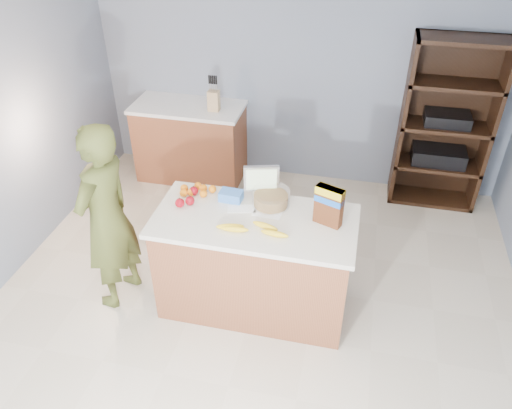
% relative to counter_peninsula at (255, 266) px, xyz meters
% --- Properties ---
extents(floor, '(4.50, 5.00, 0.02)m').
position_rel_counter_peninsula_xyz_m(floor, '(0.00, -0.30, -0.42)').
color(floor, beige).
rests_on(floor, ground).
extents(walls, '(4.52, 5.02, 2.51)m').
position_rel_counter_peninsula_xyz_m(walls, '(0.00, -0.30, 1.24)').
color(walls, gray).
rests_on(walls, ground).
extents(counter_peninsula, '(1.56, 0.76, 0.90)m').
position_rel_counter_peninsula_xyz_m(counter_peninsula, '(0.00, 0.00, 0.00)').
color(counter_peninsula, brown).
rests_on(counter_peninsula, ground).
extents(back_cabinet, '(1.24, 0.62, 0.90)m').
position_rel_counter_peninsula_xyz_m(back_cabinet, '(-1.20, 1.90, 0.04)').
color(back_cabinet, brown).
rests_on(back_cabinet, ground).
extents(shelving_unit, '(0.90, 0.40, 1.80)m').
position_rel_counter_peninsula_xyz_m(shelving_unit, '(1.55, 2.05, 0.45)').
color(shelving_unit, black).
rests_on(shelving_unit, ground).
extents(person, '(0.49, 0.65, 1.63)m').
position_rel_counter_peninsula_xyz_m(person, '(-1.16, -0.15, 0.40)').
color(person, '#464C1F').
rests_on(person, ground).
extents(knife_block, '(0.12, 0.10, 0.31)m').
position_rel_counter_peninsula_xyz_m(knife_block, '(-0.87, 1.84, 0.60)').
color(knife_block, tan).
rests_on(knife_block, back_cabinet).
extents(envelopes, '(0.44, 0.16, 0.00)m').
position_rel_counter_peninsula_xyz_m(envelopes, '(-0.02, 0.10, 0.49)').
color(envelopes, white).
rests_on(envelopes, counter_peninsula).
extents(bananas, '(0.55, 0.17, 0.05)m').
position_rel_counter_peninsula_xyz_m(bananas, '(0.01, -0.15, 0.51)').
color(bananas, yellow).
rests_on(bananas, counter_peninsula).
extents(apples, '(0.14, 0.26, 0.08)m').
position_rel_counter_peninsula_xyz_m(apples, '(-0.57, 0.10, 0.52)').
color(apples, maroon).
rests_on(apples, counter_peninsula).
extents(oranges, '(0.29, 0.19, 0.06)m').
position_rel_counter_peninsula_xyz_m(oranges, '(-0.54, 0.24, 0.52)').
color(oranges, orange).
rests_on(oranges, counter_peninsula).
extents(blue_carton, '(0.19, 0.13, 0.08)m').
position_rel_counter_peninsula_xyz_m(blue_carton, '(-0.24, 0.21, 0.52)').
color(blue_carton, blue).
rests_on(blue_carton, counter_peninsula).
extents(salad_bowl, '(0.30, 0.30, 0.13)m').
position_rel_counter_peninsula_xyz_m(salad_bowl, '(0.08, 0.21, 0.54)').
color(salad_bowl, '#267219').
rests_on(salad_bowl, counter_peninsula).
extents(tv, '(0.28, 0.12, 0.28)m').
position_rel_counter_peninsula_xyz_m(tv, '(-0.02, 0.31, 0.64)').
color(tv, silver).
rests_on(tv, counter_peninsula).
extents(cereal_box, '(0.22, 0.15, 0.32)m').
position_rel_counter_peninsula_xyz_m(cereal_box, '(0.54, 0.07, 0.67)').
color(cereal_box, '#592B14').
rests_on(cereal_box, counter_peninsula).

